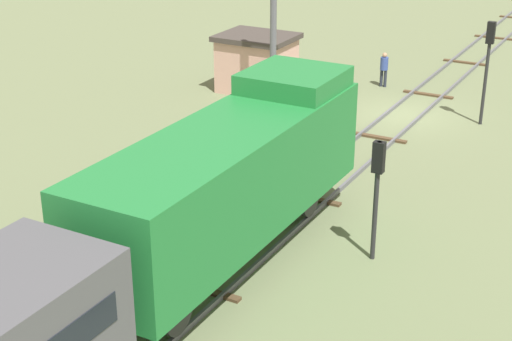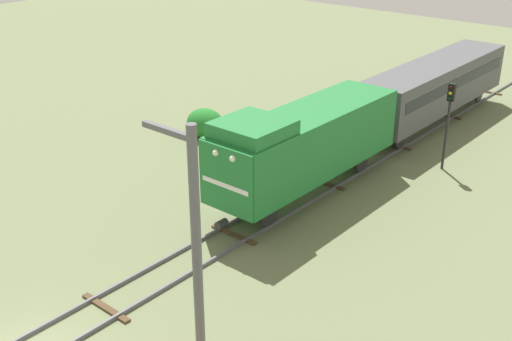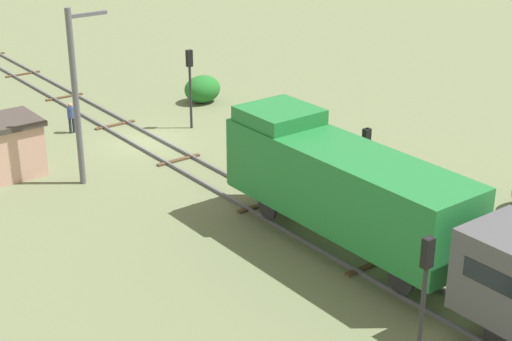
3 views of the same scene
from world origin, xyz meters
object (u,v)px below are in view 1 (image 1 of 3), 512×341
(locomotive, at_px, (233,173))
(catenary_mast, at_px, (275,19))
(worker_near_track, at_px, (384,67))
(relay_hut, at_px, (257,63))
(traffic_signal_mid, at_px, (377,178))
(traffic_signal_near, at_px, (488,54))

(locomotive, relative_size, catenary_mast, 1.43)
(worker_near_track, distance_m, catenary_mast, 7.90)
(relay_hut, bearing_deg, worker_near_track, -144.78)
(locomotive, relative_size, worker_near_track, 6.82)
(worker_near_track, height_order, catenary_mast, catenary_mast)
(locomotive, relative_size, traffic_signal_mid, 3.22)
(catenary_mast, distance_m, relay_hut, 4.97)
(traffic_signal_mid, xyz_separation_m, catenary_mast, (8.34, -9.75, 1.77))
(locomotive, bearing_deg, catenary_mast, -67.37)
(traffic_signal_near, bearing_deg, locomotive, 78.21)
(traffic_signal_near, relative_size, catenary_mast, 0.54)
(locomotive, xyz_separation_m, relay_hut, (7.50, -14.96, -1.38))
(traffic_signal_mid, distance_m, relay_hut, 16.90)
(locomotive, bearing_deg, traffic_signal_near, -101.79)
(traffic_signal_near, bearing_deg, relay_hut, 1.94)
(relay_hut, bearing_deg, locomotive, 116.62)
(traffic_signal_mid, distance_m, catenary_mast, 12.95)
(catenary_mast, xyz_separation_m, relay_hut, (2.56, -3.11, -2.91))
(traffic_signal_near, height_order, traffic_signal_mid, traffic_signal_near)
(catenary_mast, bearing_deg, traffic_signal_mid, 130.53)
(worker_near_track, xyz_separation_m, catenary_mast, (2.54, 6.71, 3.30))
(locomotive, height_order, relay_hut, locomotive)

